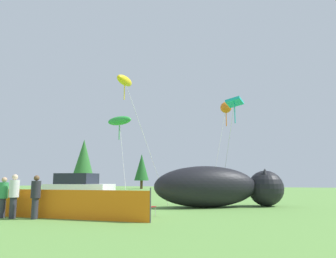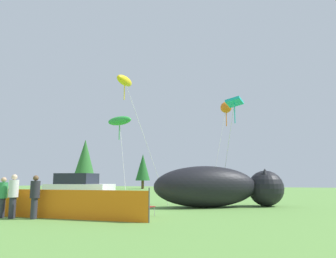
# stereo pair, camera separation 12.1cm
# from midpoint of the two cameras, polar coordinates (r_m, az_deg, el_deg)

# --- Properties ---
(ground_plane) EXTENTS (120.00, 120.00, 0.00)m
(ground_plane) POSITION_cam_midpoint_polar(r_m,az_deg,el_deg) (17.08, -10.46, -13.97)
(ground_plane) COLOR #609342
(parked_car) EXTENTS (4.08, 2.28, 1.96)m
(parked_car) POSITION_cam_midpoint_polar(r_m,az_deg,el_deg) (20.80, -15.14, -10.21)
(parked_car) COLOR white
(parked_car) RESTS_ON ground
(folding_chair) EXTENTS (0.56, 0.56, 0.84)m
(folding_chair) POSITION_cam_midpoint_polar(r_m,az_deg,el_deg) (14.69, -3.58, -13.03)
(folding_chair) COLOR maroon
(folding_chair) RESTS_ON ground
(inflatable_cat) EXTENTS (7.48, 5.78, 2.36)m
(inflatable_cat) POSITION_cam_midpoint_polar(r_m,az_deg,el_deg) (19.56, 8.90, -10.15)
(inflatable_cat) COLOR black
(inflatable_cat) RESTS_ON ground
(safety_fence) EXTENTS (8.41, 0.24, 1.28)m
(safety_fence) POSITION_cam_midpoint_polar(r_m,az_deg,el_deg) (14.53, -18.94, -12.26)
(safety_fence) COLOR orange
(safety_fence) RESTS_ON ground
(spectator_in_green_shirt) EXTENTS (0.39, 0.39, 1.79)m
(spectator_in_green_shirt) POSITION_cam_midpoint_polar(r_m,az_deg,el_deg) (15.21, -25.14, -10.24)
(spectator_in_green_shirt) COLOR #2D2D38
(spectator_in_green_shirt) RESTS_ON ground
(spectator_in_grey_shirt) EXTENTS (0.38, 0.38, 1.75)m
(spectator_in_grey_shirt) POSITION_cam_midpoint_polar(r_m,az_deg,el_deg) (14.60, -21.96, -10.61)
(spectator_in_grey_shirt) COLOR #2D2D38
(spectator_in_grey_shirt) RESTS_ON ground
(spectator_in_blue_shirt) EXTENTS (0.37, 0.37, 1.68)m
(spectator_in_blue_shirt) POSITION_cam_midpoint_polar(r_m,az_deg,el_deg) (15.63, -26.64, -10.31)
(spectator_in_blue_shirt) COLOR #2D2D38
(spectator_in_blue_shirt) RESTS_ON ground
(kite_teal_diamond) EXTENTS (1.86, 1.91, 6.49)m
(kite_teal_diamond) POSITION_cam_midpoint_polar(r_m,az_deg,el_deg) (20.29, 11.62, 4.31)
(kite_teal_diamond) COLOR silver
(kite_teal_diamond) RESTS_ON ground
(kite_yellow_hero) EXTENTS (3.24, 2.02, 8.41)m
(kite_yellow_hero) POSITION_cam_midpoint_polar(r_m,az_deg,el_deg) (21.98, -7.40, 8.26)
(kite_yellow_hero) COLOR silver
(kite_yellow_hero) RESTS_ON ground
(kite_orange_flower) EXTENTS (1.22, 2.61, 6.88)m
(kite_orange_flower) POSITION_cam_midpoint_polar(r_m,az_deg,el_deg) (22.86, 10.21, 3.64)
(kite_orange_flower) COLOR silver
(kite_orange_flower) RESTS_ON ground
(kite_green_fish) EXTENTS (2.67, 2.42, 5.89)m
(kite_green_fish) POSITION_cam_midpoint_polar(r_m,az_deg,el_deg) (22.48, -8.28, 1.38)
(kite_green_fish) COLOR silver
(kite_green_fish) RESTS_ON ground
(horizon_tree_east) EXTENTS (3.58, 3.58, 8.54)m
(horizon_tree_east) POSITION_cam_midpoint_polar(r_m,az_deg,el_deg) (58.69, -14.22, -4.99)
(horizon_tree_east) COLOR brown
(horizon_tree_east) RESTS_ON ground
(horizon_tree_west) EXTENTS (2.57, 2.57, 6.13)m
(horizon_tree_west) POSITION_cam_midpoint_polar(r_m,az_deg,el_deg) (58.57, -4.34, -6.68)
(horizon_tree_west) COLOR brown
(horizon_tree_west) RESTS_ON ground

